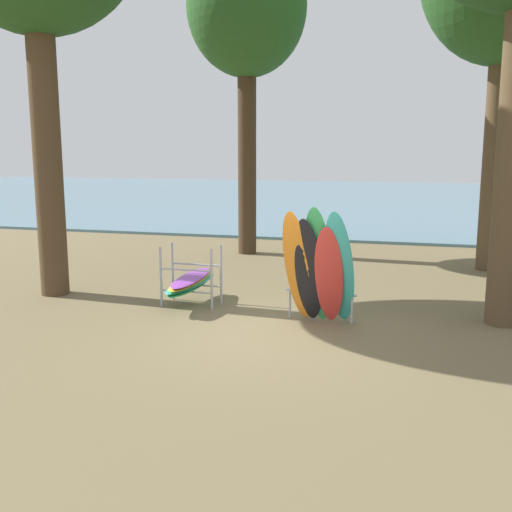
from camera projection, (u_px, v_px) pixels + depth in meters
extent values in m
plane|color=brown|center=(275.00, 334.00, 10.65)|extent=(80.00, 80.00, 0.00)
cube|color=slate|center=(381.00, 199.00, 37.87)|extent=(80.00, 36.00, 0.10)
cylinder|color=#4C3823|center=(46.00, 141.00, 12.96)|extent=(0.61, 0.61, 6.78)
cylinder|color=#42301E|center=(247.00, 153.00, 18.22)|extent=(0.56, 0.56, 6.17)
ellipsoid|color=#285623|center=(247.00, 6.00, 17.48)|extent=(3.51, 3.51, 4.04)
cylinder|color=brown|center=(493.00, 150.00, 15.67)|extent=(0.52, 0.52, 6.35)
ellipsoid|color=orange|center=(298.00, 267.00, 11.10)|extent=(0.68, 0.95, 2.15)
ellipsoid|color=black|center=(308.00, 271.00, 11.05)|extent=(0.59, 0.86, 2.03)
ellipsoid|color=#339E56|center=(319.00, 266.00, 10.98)|extent=(0.60, 0.89, 2.24)
ellipsoid|color=red|center=(329.00, 276.00, 10.95)|extent=(0.54, 0.79, 1.89)
ellipsoid|color=#38B2AD|center=(340.00, 268.00, 10.87)|extent=(0.64, 1.05, 2.18)
cylinder|color=#9EA0A5|center=(290.00, 304.00, 11.63)|extent=(0.04, 0.04, 0.55)
cylinder|color=#9EA0A5|center=(352.00, 310.00, 11.19)|extent=(0.04, 0.04, 0.55)
cylinder|color=#9EA0A5|center=(321.00, 292.00, 11.36)|extent=(1.37, 0.19, 0.04)
cylinder|color=#9EA0A5|center=(161.00, 277.00, 12.37)|extent=(0.05, 0.05, 1.25)
cylinder|color=#9EA0A5|center=(212.00, 280.00, 12.09)|extent=(0.05, 0.05, 1.25)
cylinder|color=#9EA0A5|center=(172.00, 271.00, 12.94)|extent=(0.05, 0.05, 1.25)
cylinder|color=#9EA0A5|center=(221.00, 274.00, 12.66)|extent=(0.05, 0.05, 1.25)
cylinder|color=#9EA0A5|center=(186.00, 292.00, 12.28)|extent=(1.10, 0.04, 0.04)
cylinder|color=#9EA0A5|center=(186.00, 270.00, 12.20)|extent=(1.10, 0.04, 0.04)
cylinder|color=#9EA0A5|center=(197.00, 285.00, 12.85)|extent=(1.10, 0.04, 0.04)
cylinder|color=#9EA0A5|center=(196.00, 264.00, 12.77)|extent=(1.10, 0.04, 0.04)
ellipsoid|color=#339E56|center=(189.00, 286.00, 12.57)|extent=(0.52, 2.11, 0.06)
ellipsoid|color=#38B2AD|center=(191.00, 283.00, 12.55)|extent=(0.66, 2.13, 0.06)
ellipsoid|color=yellow|center=(191.00, 280.00, 12.54)|extent=(0.54, 2.11, 0.06)
ellipsoid|color=purple|center=(191.00, 278.00, 12.52)|extent=(0.62, 2.13, 0.06)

